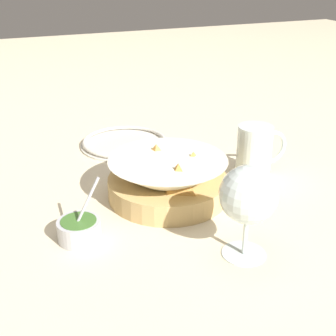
{
  "coord_description": "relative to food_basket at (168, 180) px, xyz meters",
  "views": [
    {
      "loc": [
        -0.3,
        -0.74,
        0.43
      ],
      "look_at": [
        0.0,
        0.01,
        0.06
      ],
      "focal_mm": 50.0,
      "sensor_mm": 36.0,
      "label": 1
    }
  ],
  "objects": [
    {
      "name": "wine_glass",
      "position": [
        0.04,
        -0.22,
        0.07
      ],
      "size": [
        0.09,
        0.09,
        0.15
      ],
      "color": "silver",
      "rests_on": "ground_plane"
    },
    {
      "name": "food_basket",
      "position": [
        0.0,
        0.0,
        0.0
      ],
      "size": [
        0.23,
        0.23,
        0.09
      ],
      "color": "tan",
      "rests_on": "ground_plane"
    },
    {
      "name": "ground_plane",
      "position": [
        -0.0,
        -0.01,
        -0.04
      ],
      "size": [
        4.0,
        4.0,
        0.0
      ],
      "primitive_type": "plane",
      "color": "beige"
    },
    {
      "name": "beer_mug",
      "position": [
        0.2,
        0.02,
        0.01
      ],
      "size": [
        0.11,
        0.07,
        0.11
      ],
      "color": "silver",
      "rests_on": "ground_plane"
    },
    {
      "name": "side_plate",
      "position": [
        0.0,
        0.28,
        -0.03
      ],
      "size": [
        0.21,
        0.21,
        0.01
      ],
      "color": "silver",
      "rests_on": "ground_plane"
    },
    {
      "name": "sauce_cup",
      "position": [
        -0.19,
        -0.08,
        -0.02
      ],
      "size": [
        0.08,
        0.07,
        0.11
      ],
      "color": "#B7B7BC",
      "rests_on": "ground_plane"
    }
  ]
}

